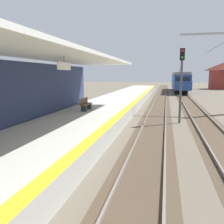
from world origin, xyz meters
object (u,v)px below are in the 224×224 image
object	(u,v)px
rail_signal_post	(181,78)
approaching_train	(180,81)
platform_bench	(85,104)
distant_trackside_house	(224,75)

from	to	relation	value
rail_signal_post	approaching_train	bearing A→B (deg)	87.02
platform_bench	approaching_train	bearing A→B (deg)	76.46
rail_signal_post	platform_bench	bearing A→B (deg)	-168.69
rail_signal_post	platform_bench	distance (m)	6.96
approaching_train	distant_trackside_house	distance (m)	15.35
rail_signal_post	distant_trackside_house	bearing A→B (deg)	74.40
distant_trackside_house	platform_bench	bearing A→B (deg)	-112.57
approaching_train	rail_signal_post	world-z (taller)	rail_signal_post
approaching_train	rail_signal_post	distance (m)	33.28
rail_signal_post	platform_bench	world-z (taller)	rail_signal_post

